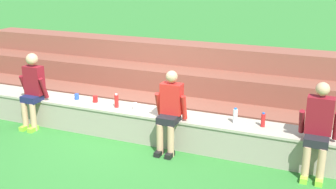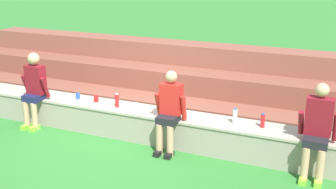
# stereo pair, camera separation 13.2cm
# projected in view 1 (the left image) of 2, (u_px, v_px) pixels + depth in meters

# --- Properties ---
(ground_plane) EXTENTS (80.00, 80.00, 0.00)m
(ground_plane) POSITION_uv_depth(u_px,v_px,m) (119.00, 141.00, 7.52)
(ground_plane) COLOR #2D752D
(stone_seating_wall) EXTENTS (8.14, 0.61, 0.54)m
(stone_seating_wall) POSITION_uv_depth(u_px,v_px,m) (126.00, 120.00, 7.68)
(stone_seating_wall) COLOR gray
(stone_seating_wall) RESTS_ON ground
(brick_bleachers) EXTENTS (9.86, 2.01, 1.33)m
(brick_bleachers) POSITION_uv_depth(u_px,v_px,m) (166.00, 82.00, 9.25)
(brick_bleachers) COLOR brown
(brick_bleachers) RESTS_ON ground
(person_far_left) EXTENTS (0.53, 0.49, 1.43)m
(person_far_left) POSITION_uv_depth(u_px,v_px,m) (33.00, 88.00, 7.92)
(person_far_left) COLOR tan
(person_far_left) RESTS_ON ground
(person_left_of_center) EXTENTS (0.53, 0.52, 1.37)m
(person_left_of_center) POSITION_uv_depth(u_px,v_px,m) (170.00, 110.00, 6.90)
(person_left_of_center) COLOR tan
(person_left_of_center) RESTS_ON ground
(person_center) EXTENTS (0.56, 0.54, 1.42)m
(person_center) POSITION_uv_depth(u_px,v_px,m) (318.00, 127.00, 6.09)
(person_center) COLOR tan
(person_center) RESTS_ON ground
(water_bottle_near_right) EXTENTS (0.07, 0.07, 0.26)m
(water_bottle_near_right) POSITION_uv_depth(u_px,v_px,m) (235.00, 116.00, 6.83)
(water_bottle_near_right) COLOR silver
(water_bottle_near_right) RESTS_ON stone_seating_wall
(water_bottle_near_left) EXTENTS (0.07, 0.07, 0.24)m
(water_bottle_near_left) POSITION_uv_depth(u_px,v_px,m) (263.00, 120.00, 6.69)
(water_bottle_near_left) COLOR red
(water_bottle_near_left) RESTS_ON stone_seating_wall
(water_bottle_center_gap) EXTENTS (0.07, 0.07, 0.26)m
(water_bottle_center_gap) POSITION_uv_depth(u_px,v_px,m) (116.00, 101.00, 7.57)
(water_bottle_center_gap) COLOR red
(water_bottle_center_gap) RESTS_ON stone_seating_wall
(plastic_cup_left_end) EXTENTS (0.08, 0.08, 0.11)m
(plastic_cup_left_end) POSITION_uv_depth(u_px,v_px,m) (77.00, 97.00, 8.02)
(plastic_cup_left_end) COLOR blue
(plastic_cup_left_end) RESTS_ON stone_seating_wall
(plastic_cup_right_end) EXTENTS (0.08, 0.08, 0.12)m
(plastic_cup_right_end) POSITION_uv_depth(u_px,v_px,m) (135.00, 106.00, 7.50)
(plastic_cup_right_end) COLOR white
(plastic_cup_right_end) RESTS_ON stone_seating_wall
(plastic_cup_middle) EXTENTS (0.09, 0.09, 0.12)m
(plastic_cup_middle) POSITION_uv_depth(u_px,v_px,m) (95.00, 99.00, 7.87)
(plastic_cup_middle) COLOR red
(plastic_cup_middle) RESTS_ON stone_seating_wall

